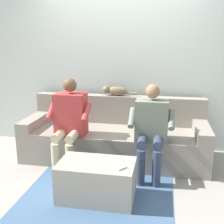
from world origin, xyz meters
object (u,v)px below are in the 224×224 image
object	(u,v)px
remote_white	(122,168)
cat_on_backrest	(115,91)
coffee_table	(97,180)
person_right_seated	(70,119)
person_left_seated	(151,125)
couch	(115,138)

from	to	relation	value
remote_white	cat_on_backrest	bearing A→B (deg)	51.30
coffee_table	person_right_seated	distance (m)	0.97
coffee_table	remote_white	world-z (taller)	remote_white
coffee_table	person_left_seated	size ratio (longest dim) A/B	0.70
couch	person_right_seated	bearing A→B (deg)	38.08
cat_on_backrest	person_right_seated	bearing A→B (deg)	56.67
couch	remote_white	xyz separation A→B (m)	(-0.28, 1.18, 0.13)
person_right_seated	cat_on_backrest	size ratio (longest dim) A/B	2.30
coffee_table	person_right_seated	bearing A→B (deg)	-52.69
couch	person_right_seated	distance (m)	0.76
coffee_table	cat_on_backrest	size ratio (longest dim) A/B	1.55
cat_on_backrest	remote_white	bearing A→B (deg)	102.76
cat_on_backrest	person_left_seated	bearing A→B (deg)	129.37
coffee_table	cat_on_backrest	xyz separation A→B (m)	(0.06, -1.39, 0.71)
remote_white	couch	bearing A→B (deg)	51.78
person_left_seated	remote_white	xyz separation A→B (m)	(0.24, 0.78, -0.22)
coffee_table	remote_white	xyz separation A→B (m)	(-0.28, 0.09, 0.21)
couch	cat_on_backrest	world-z (taller)	cat_on_backrest
couch	person_left_seated	distance (m)	0.75
couch	coffee_table	distance (m)	1.09
couch	person_left_seated	bearing A→B (deg)	141.99
coffee_table	remote_white	size ratio (longest dim) A/B	7.14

